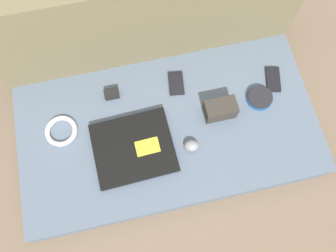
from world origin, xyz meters
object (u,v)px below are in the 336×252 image
object	(u,v)px
laptop	(134,148)
charger_brick	(112,94)
speaker_puck	(260,98)
phone_black	(273,79)
camera_pouch	(220,109)
phone_silver	(176,83)
computer_mouse	(192,146)

from	to	relation	value
laptop	charger_brick	bearing A→B (deg)	98.50
speaker_puck	phone_black	distance (m)	0.11
camera_pouch	phone_silver	bearing A→B (deg)	130.75
computer_mouse	camera_pouch	world-z (taller)	camera_pouch
speaker_puck	phone_silver	world-z (taller)	speaker_puck
speaker_puck	phone_silver	xyz separation A→B (m)	(-0.31, 0.14, -0.01)
speaker_puck	charger_brick	distance (m)	0.60
laptop	camera_pouch	size ratio (longest dim) A/B	2.54
computer_mouse	phone_black	distance (m)	0.45
charger_brick	phone_silver	bearing A→B (deg)	-1.76
laptop	phone_silver	world-z (taller)	laptop
charger_brick	camera_pouch	bearing A→B (deg)	-22.64
phone_silver	phone_black	size ratio (longest dim) A/B	0.90
laptop	camera_pouch	xyz separation A→B (m)	(0.36, 0.07, 0.02)
camera_pouch	charger_brick	bearing A→B (deg)	157.36
phone_silver	camera_pouch	xyz separation A→B (m)	(0.14, -0.16, 0.03)
camera_pouch	charger_brick	xyz separation A→B (m)	(-0.41, 0.17, -0.02)
laptop	speaker_puck	xyz separation A→B (m)	(0.54, 0.09, -0.00)
computer_mouse	laptop	bearing A→B (deg)	-177.69
phone_silver	phone_black	distance (m)	0.40
speaker_puck	charger_brick	bearing A→B (deg)	165.85
phone_black	charger_brick	distance (m)	0.67
computer_mouse	charger_brick	distance (m)	0.39
computer_mouse	speaker_puck	size ratio (longest dim) A/B	0.63
speaker_puck	charger_brick	xyz separation A→B (m)	(-0.58, 0.15, 0.00)
phone_black	charger_brick	size ratio (longest dim) A/B	2.08
phone_silver	speaker_puck	bearing A→B (deg)	-16.13
computer_mouse	speaker_puck	xyz separation A→B (m)	(0.32, 0.14, -0.01)
laptop	computer_mouse	size ratio (longest dim) A/B	4.79
phone_silver	phone_black	xyz separation A→B (m)	(0.40, -0.07, -0.00)
phone_black	charger_brick	bearing A→B (deg)	-173.06
laptop	computer_mouse	distance (m)	0.22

